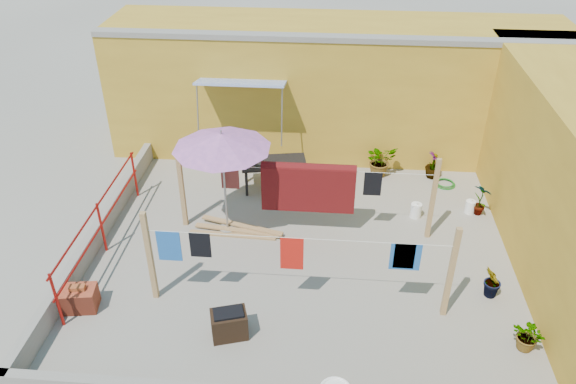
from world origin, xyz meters
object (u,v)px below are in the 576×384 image
object	(u,v)px
brick_stack	(80,298)
brazier	(229,324)
water_jug_a	(470,207)
plant_back_a	(380,160)
outdoor_table	(274,164)
green_hose	(445,184)
water_jug_b	(416,210)
patio_umbrella	(222,142)

from	to	relation	value
brick_stack	brazier	xyz separation A→B (m)	(2.66, -0.41, 0.04)
water_jug_a	plant_back_a	world-z (taller)	plant_back_a
plant_back_a	water_jug_a	bearing A→B (deg)	-37.84
outdoor_table	water_jug_a	size ratio (longest dim) A/B	4.70
brick_stack	water_jug_a	xyz separation A→B (m)	(7.22, 3.53, -0.07)
brick_stack	plant_back_a	distance (m)	7.31
brazier	green_hose	size ratio (longest dim) A/B	1.36
brazier	water_jug_a	bearing A→B (deg)	40.83
water_jug_a	plant_back_a	size ratio (longest dim) A/B	0.42
outdoor_table	green_hose	world-z (taller)	outdoor_table
brazier	water_jug_b	bearing A→B (deg)	47.43
green_hose	water_jug_b	bearing A→B (deg)	-121.15
brazier	plant_back_a	size ratio (longest dim) A/B	0.83
brick_stack	water_jug_b	xyz separation A→B (m)	(6.03, 3.27, -0.05)
brazier	green_hose	bearing A→B (deg)	50.21
outdoor_table	water_jug_a	distance (m)	4.40
water_jug_b	green_hose	world-z (taller)	water_jug_b
patio_umbrella	outdoor_table	world-z (taller)	patio_umbrella
patio_umbrella	green_hose	xyz separation A→B (m)	(4.75, 2.18, -2.01)
patio_umbrella	plant_back_a	xyz separation A→B (m)	(3.24, 2.52, -1.65)
water_jug_b	green_hose	bearing A→B (deg)	58.85
brick_stack	brazier	size ratio (longest dim) A/B	0.94
patio_umbrella	green_hose	bearing A→B (deg)	24.66
green_hose	brick_stack	bearing A→B (deg)	-145.92
water_jug_a	brick_stack	bearing A→B (deg)	-153.91
patio_umbrella	green_hose	size ratio (longest dim) A/B	4.71
outdoor_table	brick_stack	world-z (taller)	outdoor_table
water_jug_b	water_jug_a	bearing A→B (deg)	12.66
brazier	water_jug_b	world-z (taller)	brazier
brick_stack	green_hose	xyz separation A→B (m)	(6.87, 4.65, -0.18)
outdoor_table	brazier	size ratio (longest dim) A/B	2.37
patio_umbrella	outdoor_table	size ratio (longest dim) A/B	1.46
brazier	water_jug_a	distance (m)	6.03
brazier	plant_back_a	world-z (taller)	plant_back_a
patio_umbrella	plant_back_a	distance (m)	4.42
brazier	water_jug_a	size ratio (longest dim) A/B	1.98
green_hose	outdoor_table	bearing A→B (deg)	-173.60
water_jug_b	brazier	bearing A→B (deg)	-132.57
brick_stack	plant_back_a	bearing A→B (deg)	42.98
outdoor_table	green_hose	distance (m)	4.04
brazier	plant_back_a	bearing A→B (deg)	63.48
outdoor_table	plant_back_a	distance (m)	2.59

